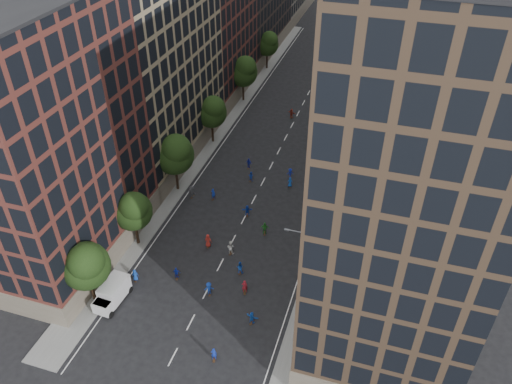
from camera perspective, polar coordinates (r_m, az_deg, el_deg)
ground at (r=80.64m, az=2.53°, el=4.54°), size 240.00×240.00×0.00m
sidewalk_left at (r=89.96m, az=-3.67°, el=8.22°), size 4.00×105.00×0.15m
sidewalk_right at (r=85.36m, az=11.71°, el=5.78°), size 4.00×105.00×0.15m
bldg_left_a at (r=58.68m, az=-23.38°, el=5.08°), size 14.00×22.00×30.00m
bldg_left_b at (r=75.47m, az=-12.79°, el=15.77°), size 14.00×26.00×34.00m
bldg_left_c at (r=95.93m, az=-5.86°, el=19.01°), size 14.00×20.00×28.00m
bldg_right_a at (r=48.17m, az=17.29°, el=3.75°), size 14.00×30.00×36.00m
bldg_right_b at (r=75.01m, az=18.35°, el=14.30°), size 14.00×28.00×33.00m
tree_left_0 at (r=55.15m, az=-18.88°, el=-7.87°), size 5.20×5.20×8.83m
tree_left_1 at (r=61.43m, az=-13.88°, el=-2.01°), size 4.80×4.80×8.21m
tree_left_2 at (r=69.38m, az=-9.27°, el=4.41°), size 5.60×5.60×9.45m
tree_left_3 at (r=80.68m, az=-5.05°, el=9.21°), size 5.00×5.00×8.58m
tree_left_4 at (r=94.10m, az=-1.42°, el=13.69°), size 5.40×5.40×9.08m
tree_left_5 at (r=108.49m, az=1.36°, el=16.65°), size 4.80×4.80×8.33m
tree_right_a at (r=83.06m, az=11.79°, el=9.26°), size 5.00×5.00×8.39m
tree_right_b at (r=101.16m, az=13.38°, el=14.34°), size 5.20×5.20×8.83m
streetlamp_near at (r=54.07m, az=5.52°, el=-7.77°), size 2.64×0.22×9.06m
streetlamp_far at (r=80.82m, az=10.76°, el=8.21°), size 2.64×0.22×9.06m
cargo_van at (r=57.98m, az=-16.12°, el=-11.05°), size 2.50×4.84×2.51m
skater_0 at (r=60.03m, az=-13.64°, el=-9.24°), size 0.86×0.70×1.52m
skater_1 at (r=51.73m, az=-4.84°, el=-17.99°), size 0.67×0.52×1.61m
skater_2 at (r=59.17m, az=-1.86°, el=-8.64°), size 0.87×0.72×1.67m
skater_3 at (r=57.15m, az=-5.39°, el=-10.93°), size 1.22×0.99×1.65m
skater_4 at (r=59.31m, az=-9.06°, el=-9.15°), size 0.98×0.59×1.56m
skater_5 at (r=54.32m, az=-0.47°, el=-14.19°), size 1.47×0.72×1.52m
skater_6 at (r=62.65m, az=-5.50°, el=-5.59°), size 0.93×0.63×1.83m
skater_7 at (r=57.00m, az=-1.31°, el=-10.77°), size 0.75×0.59×1.81m
skater_8 at (r=61.50m, az=-2.92°, el=-6.37°), size 0.96×0.77×1.88m
skater_9 at (r=70.82m, az=-7.33°, el=0.01°), size 1.24×0.79×1.84m
skater_10 at (r=64.16m, az=1.00°, el=-4.20°), size 1.11×0.65×1.78m
skater_11 at (r=67.13m, az=-1.01°, el=-2.15°), size 1.52×0.95×1.56m
skater_12 at (r=72.56m, az=3.91°, el=1.11°), size 0.81×0.61×1.51m
skater_13 at (r=70.20m, az=-4.91°, el=-0.24°), size 0.68×0.50×1.71m
skater_14 at (r=73.61m, az=-0.58°, el=1.78°), size 0.82×0.69×1.50m
skater_15 at (r=74.40m, az=3.92°, el=2.13°), size 1.13×0.87×1.54m
skater_16 at (r=76.36m, az=-0.82°, el=3.27°), size 1.00×0.53×1.63m
skater_17 at (r=90.50m, az=4.08°, el=8.93°), size 1.62×1.03×1.67m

